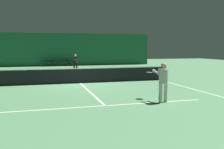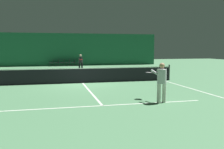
{
  "view_description": "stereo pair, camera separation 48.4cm",
  "coord_description": "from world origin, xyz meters",
  "px_view_note": "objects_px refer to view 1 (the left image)",
  "views": [
    {
      "loc": [
        -2.31,
        -15.49,
        2.21
      ],
      "look_at": [
        0.97,
        -3.96,
        0.93
      ],
      "focal_mm": 40.0,
      "sensor_mm": 36.0,
      "label": 1
    },
    {
      "loc": [
        -1.84,
        -15.62,
        2.21
      ],
      "look_at": [
        0.97,
        -3.96,
        0.93
      ],
      "focal_mm": 40.0,
      "sensor_mm": 36.0,
      "label": 2
    }
  ],
  "objects_px": {
    "courtside_chair_5": "(73,62)",
    "player_near": "(163,79)",
    "courtside_chair_0": "(45,62)",
    "courtside_chair_1": "(51,62)",
    "courtside_chair_3": "(62,62)",
    "tennis_net": "(80,75)",
    "courtside_chair_2": "(57,62)",
    "courtside_chair_4": "(67,62)",
    "player_far": "(75,61)"
  },
  "relations": [
    {
      "from": "player_far",
      "to": "courtside_chair_1",
      "type": "xyz_separation_m",
      "value": [
        -2.08,
        6.37,
        -0.44
      ]
    },
    {
      "from": "tennis_net",
      "to": "courtside_chair_0",
      "type": "xyz_separation_m",
      "value": [
        -1.84,
        15.16,
        -0.03
      ]
    },
    {
      "from": "courtside_chair_1",
      "to": "courtside_chair_3",
      "type": "height_order",
      "value": "same"
    },
    {
      "from": "courtside_chair_5",
      "to": "player_near",
      "type": "bearing_deg",
      "value": 2.66
    },
    {
      "from": "courtside_chair_0",
      "to": "courtside_chair_1",
      "type": "height_order",
      "value": "same"
    },
    {
      "from": "courtside_chair_1",
      "to": "courtside_chair_2",
      "type": "distance_m",
      "value": 0.65
    },
    {
      "from": "tennis_net",
      "to": "courtside_chair_4",
      "type": "xyz_separation_m",
      "value": [
        0.76,
        15.16,
        -0.03
      ]
    },
    {
      "from": "player_near",
      "to": "courtside_chair_4",
      "type": "xyz_separation_m",
      "value": [
        -1.65,
        21.58,
        -0.46
      ]
    },
    {
      "from": "courtside_chair_2",
      "to": "courtside_chair_3",
      "type": "relative_size",
      "value": 1.0
    },
    {
      "from": "courtside_chair_1",
      "to": "courtside_chair_5",
      "type": "relative_size",
      "value": 1.0
    },
    {
      "from": "player_far",
      "to": "courtside_chair_0",
      "type": "bearing_deg",
      "value": -151.09
    },
    {
      "from": "player_far",
      "to": "courtside_chair_1",
      "type": "distance_m",
      "value": 6.71
    },
    {
      "from": "courtside_chair_2",
      "to": "courtside_chair_0",
      "type": "bearing_deg",
      "value": -90.0
    },
    {
      "from": "player_near",
      "to": "player_far",
      "type": "xyz_separation_m",
      "value": [
        -1.53,
        15.21,
        -0.02
      ]
    },
    {
      "from": "player_far",
      "to": "courtside_chair_0",
      "type": "distance_m",
      "value": 6.94
    },
    {
      "from": "tennis_net",
      "to": "courtside_chair_0",
      "type": "bearing_deg",
      "value": 96.93
    },
    {
      "from": "courtside_chair_0",
      "to": "courtside_chair_5",
      "type": "bearing_deg",
      "value": 90.0
    },
    {
      "from": "courtside_chair_1",
      "to": "courtside_chair_2",
      "type": "relative_size",
      "value": 1.0
    },
    {
      "from": "player_far",
      "to": "courtside_chair_4",
      "type": "xyz_separation_m",
      "value": [
        -0.13,
        6.37,
        -0.44
      ]
    },
    {
      "from": "courtside_chair_0",
      "to": "courtside_chair_1",
      "type": "bearing_deg",
      "value": 90.0
    },
    {
      "from": "courtside_chair_1",
      "to": "courtside_chair_2",
      "type": "xyz_separation_m",
      "value": [
        0.65,
        0.0,
        0.0
      ]
    },
    {
      "from": "tennis_net",
      "to": "courtside_chair_3",
      "type": "xyz_separation_m",
      "value": [
        0.11,
        15.16,
        -0.03
      ]
    },
    {
      "from": "courtside_chair_0",
      "to": "courtside_chair_1",
      "type": "distance_m",
      "value": 0.65
    },
    {
      "from": "player_far",
      "to": "courtside_chair_0",
      "type": "height_order",
      "value": "player_far"
    },
    {
      "from": "player_near",
      "to": "courtside_chair_0",
      "type": "relative_size",
      "value": 1.93
    },
    {
      "from": "player_near",
      "to": "courtside_chair_1",
      "type": "bearing_deg",
      "value": -0.14
    },
    {
      "from": "player_far",
      "to": "courtside_chair_2",
      "type": "bearing_deg",
      "value": -161.64
    },
    {
      "from": "courtside_chair_0",
      "to": "courtside_chair_2",
      "type": "distance_m",
      "value": 1.3
    },
    {
      "from": "courtside_chair_0",
      "to": "courtside_chair_1",
      "type": "xyz_separation_m",
      "value": [
        0.65,
        0.0,
        0.0
      ]
    },
    {
      "from": "courtside_chair_1",
      "to": "player_far",
      "type": "bearing_deg",
      "value": 18.05
    },
    {
      "from": "tennis_net",
      "to": "courtside_chair_1",
      "type": "height_order",
      "value": "tennis_net"
    },
    {
      "from": "courtside_chair_1",
      "to": "courtside_chair_4",
      "type": "bearing_deg",
      "value": 90.0
    },
    {
      "from": "courtside_chair_5",
      "to": "player_far",
      "type": "bearing_deg",
      "value": -4.71
    },
    {
      "from": "courtside_chair_2",
      "to": "tennis_net",
      "type": "bearing_deg",
      "value": 2.05
    },
    {
      "from": "player_near",
      "to": "courtside_chair_5",
      "type": "bearing_deg",
      "value": -6.97
    },
    {
      "from": "player_near",
      "to": "courtside_chair_1",
      "type": "distance_m",
      "value": 21.88
    },
    {
      "from": "courtside_chair_1",
      "to": "player_near",
      "type": "bearing_deg",
      "value": 9.48
    },
    {
      "from": "player_near",
      "to": "courtside_chair_1",
      "type": "relative_size",
      "value": 1.93
    },
    {
      "from": "courtside_chair_3",
      "to": "courtside_chair_4",
      "type": "distance_m",
      "value": 0.65
    },
    {
      "from": "courtside_chair_3",
      "to": "player_far",
      "type": "bearing_deg",
      "value": 6.94
    },
    {
      "from": "courtside_chair_3",
      "to": "courtside_chair_1",
      "type": "bearing_deg",
      "value": -90.0
    },
    {
      "from": "player_near",
      "to": "courtside_chair_1",
      "type": "height_order",
      "value": "player_near"
    },
    {
      "from": "tennis_net",
      "to": "player_near",
      "type": "height_order",
      "value": "player_near"
    },
    {
      "from": "player_near",
      "to": "courtside_chair_3",
      "type": "height_order",
      "value": "player_near"
    },
    {
      "from": "player_near",
      "to": "courtside_chair_2",
      "type": "bearing_deg",
      "value": -1.83
    },
    {
      "from": "courtside_chair_4",
      "to": "player_far",
      "type": "bearing_deg",
      "value": 1.13
    },
    {
      "from": "player_far",
      "to": "courtside_chair_5",
      "type": "bearing_deg",
      "value": -178.97
    },
    {
      "from": "courtside_chair_3",
      "to": "courtside_chair_2",
      "type": "bearing_deg",
      "value": -90.0
    },
    {
      "from": "tennis_net",
      "to": "player_near",
      "type": "xyz_separation_m",
      "value": [
        2.41,
        -6.41,
        0.43
      ]
    },
    {
      "from": "player_near",
      "to": "courtside_chair_3",
      "type": "xyz_separation_m",
      "value": [
        -2.3,
        21.58,
        -0.46
      ]
    }
  ]
}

